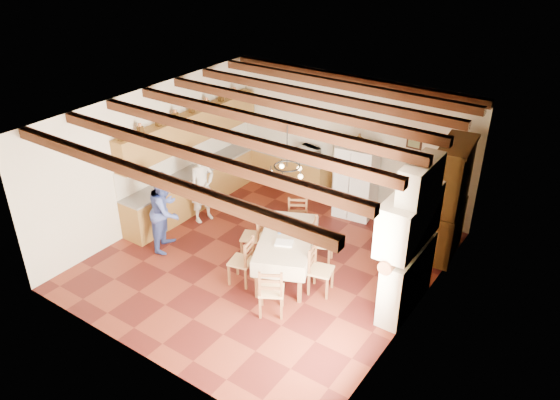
# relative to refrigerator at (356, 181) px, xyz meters

# --- Properties ---
(floor) EXTENTS (6.00, 6.50, 0.02)m
(floor) POSITION_rel_refrigerator_xyz_m (-0.55, -2.64, -0.85)
(floor) COLOR #451411
(floor) RESTS_ON ground
(ceiling) EXTENTS (6.00, 6.50, 0.02)m
(ceiling) POSITION_rel_refrigerator_xyz_m (-0.55, -2.64, 2.17)
(ceiling) COLOR white
(ceiling) RESTS_ON ground
(wall_back) EXTENTS (6.00, 0.02, 3.00)m
(wall_back) POSITION_rel_refrigerator_xyz_m (-0.55, 0.62, 0.66)
(wall_back) COLOR #EEE6C6
(wall_back) RESTS_ON ground
(wall_front) EXTENTS (6.00, 0.02, 3.00)m
(wall_front) POSITION_rel_refrigerator_xyz_m (-0.55, -5.90, 0.66)
(wall_front) COLOR #EEE6C6
(wall_front) RESTS_ON ground
(wall_left) EXTENTS (0.02, 6.50, 3.00)m
(wall_left) POSITION_rel_refrigerator_xyz_m (-3.56, -2.64, 0.66)
(wall_left) COLOR #EEE6C6
(wall_left) RESTS_ON ground
(wall_right) EXTENTS (0.02, 6.50, 3.00)m
(wall_right) POSITION_rel_refrigerator_xyz_m (2.46, -2.64, 0.66)
(wall_right) COLOR #EEE6C6
(wall_right) RESTS_ON ground
(ceiling_beams) EXTENTS (6.00, 6.30, 0.16)m
(ceiling_beams) POSITION_rel_refrigerator_xyz_m (-0.55, -2.64, 2.07)
(ceiling_beams) COLOR #3D1C0D
(ceiling_beams) RESTS_ON ground
(lower_cabinets_left) EXTENTS (0.60, 4.30, 0.86)m
(lower_cabinets_left) POSITION_rel_refrigerator_xyz_m (-3.25, -1.59, -0.41)
(lower_cabinets_left) COLOR brown
(lower_cabinets_left) RESTS_ON ground
(lower_cabinets_back) EXTENTS (2.30, 0.60, 0.86)m
(lower_cabinets_back) POSITION_rel_refrigerator_xyz_m (-2.10, 0.31, -0.41)
(lower_cabinets_back) COLOR brown
(lower_cabinets_back) RESTS_ON ground
(countertop_left) EXTENTS (0.62, 4.30, 0.04)m
(countertop_left) POSITION_rel_refrigerator_xyz_m (-3.25, -1.59, 0.04)
(countertop_left) COLOR slate
(countertop_left) RESTS_ON lower_cabinets_left
(countertop_back) EXTENTS (2.34, 0.62, 0.04)m
(countertop_back) POSITION_rel_refrigerator_xyz_m (-2.10, 0.31, 0.04)
(countertop_back) COLOR slate
(countertop_back) RESTS_ON lower_cabinets_back
(backsplash_left) EXTENTS (0.03, 4.30, 0.60)m
(backsplash_left) POSITION_rel_refrigerator_xyz_m (-3.54, -1.59, 0.36)
(backsplash_left) COLOR #EEEBCE
(backsplash_left) RESTS_ON ground
(backsplash_back) EXTENTS (2.30, 0.03, 0.60)m
(backsplash_back) POSITION_rel_refrigerator_xyz_m (-2.10, 0.60, 0.36)
(backsplash_back) COLOR #EEEBCE
(backsplash_back) RESTS_ON ground
(upper_cabinets) EXTENTS (0.35, 4.20, 0.70)m
(upper_cabinets) POSITION_rel_refrigerator_xyz_m (-3.38, -1.59, 1.01)
(upper_cabinets) COLOR brown
(upper_cabinets) RESTS_ON ground
(fireplace) EXTENTS (0.56, 1.60, 2.80)m
(fireplace) POSITION_rel_refrigerator_xyz_m (2.17, -2.44, 0.56)
(fireplace) COLOR beige
(fireplace) RESTS_ON ground
(wall_picture) EXTENTS (0.34, 0.03, 0.42)m
(wall_picture) POSITION_rel_refrigerator_xyz_m (1.00, 0.59, 1.01)
(wall_picture) COLOR black
(wall_picture) RESTS_ON ground
(refrigerator) EXTENTS (0.91, 0.78, 1.67)m
(refrigerator) POSITION_rel_refrigerator_xyz_m (0.00, 0.00, 0.00)
(refrigerator) COLOR white
(refrigerator) RESTS_ON floor
(hutch) EXTENTS (0.70, 1.37, 2.39)m
(hutch) POSITION_rel_refrigerator_xyz_m (2.20, -0.40, 0.36)
(hutch) COLOR #3D250D
(hutch) RESTS_ON floor
(dining_table) EXTENTS (1.62, 2.08, 0.81)m
(dining_table) POSITION_rel_refrigerator_xyz_m (0.00, -2.78, -0.11)
(dining_table) COLOR beige
(dining_table) RESTS_ON floor
(chandelier) EXTENTS (0.47, 0.47, 0.03)m
(chandelier) POSITION_rel_refrigerator_xyz_m (0.00, -2.78, 1.41)
(chandelier) COLOR black
(chandelier) RESTS_ON ground
(chair_left_near) EXTENTS (0.49, 0.50, 0.96)m
(chair_left_near) POSITION_rel_refrigerator_xyz_m (-0.52, -3.49, -0.36)
(chair_left_near) COLOR brown
(chair_left_near) RESTS_ON floor
(chair_left_far) EXTENTS (0.53, 0.54, 0.96)m
(chair_left_far) POSITION_rel_refrigerator_xyz_m (-0.87, -2.70, -0.36)
(chair_left_far) COLOR brown
(chair_left_far) RESTS_ON floor
(chair_right_near) EXTENTS (0.49, 0.50, 0.96)m
(chair_right_near) POSITION_rel_refrigerator_xyz_m (0.84, -2.91, -0.36)
(chair_right_near) COLOR brown
(chair_right_near) RESTS_ON floor
(chair_right_far) EXTENTS (0.52, 0.53, 0.96)m
(chair_right_far) POSITION_rel_refrigerator_xyz_m (0.38, -2.09, -0.36)
(chair_right_far) COLOR brown
(chair_right_far) RESTS_ON floor
(chair_end_near) EXTENTS (0.57, 0.56, 0.96)m
(chair_end_near) POSITION_rel_refrigerator_xyz_m (0.44, -3.89, -0.36)
(chair_end_near) COLOR brown
(chair_end_near) RESTS_ON floor
(chair_end_far) EXTENTS (0.56, 0.56, 0.96)m
(chair_end_far) POSITION_rel_refrigerator_xyz_m (-0.43, -1.75, -0.36)
(chair_end_far) COLOR brown
(chair_end_far) RESTS_ON floor
(person_man) EXTENTS (0.53, 0.67, 1.63)m
(person_man) POSITION_rel_refrigerator_xyz_m (-2.65, -2.14, -0.02)
(person_man) COLOR beige
(person_man) RESTS_ON floor
(person_woman_blue) EXTENTS (0.91, 1.01, 1.69)m
(person_woman_blue) POSITION_rel_refrigerator_xyz_m (-2.51, -3.39, 0.01)
(person_woman_blue) COLOR #4457AA
(person_woman_blue) RESTS_ON floor
(person_woman_red) EXTENTS (0.54, 0.94, 1.51)m
(person_woman_red) POSITION_rel_refrigerator_xyz_m (1.60, -1.58, -0.08)
(person_woman_red) COLOR #B4362D
(person_woman_red) RESTS_ON floor
(microwave) EXTENTS (0.56, 0.43, 0.28)m
(microwave) POSITION_rel_refrigerator_xyz_m (-1.46, 0.31, 0.20)
(microwave) COLOR silver
(microwave) RESTS_ON countertop_back
(fridge_vase) EXTENTS (0.32, 0.32, 0.28)m
(fridge_vase) POSITION_rel_refrigerator_xyz_m (-0.01, 0.00, 0.98)
(fridge_vase) COLOR #3D250D
(fridge_vase) RESTS_ON refrigerator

